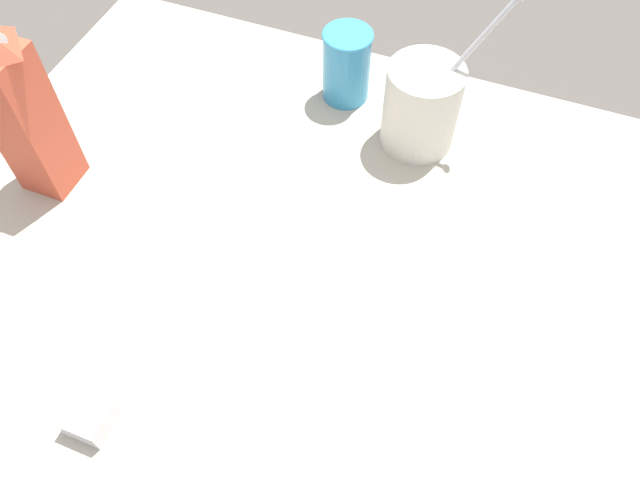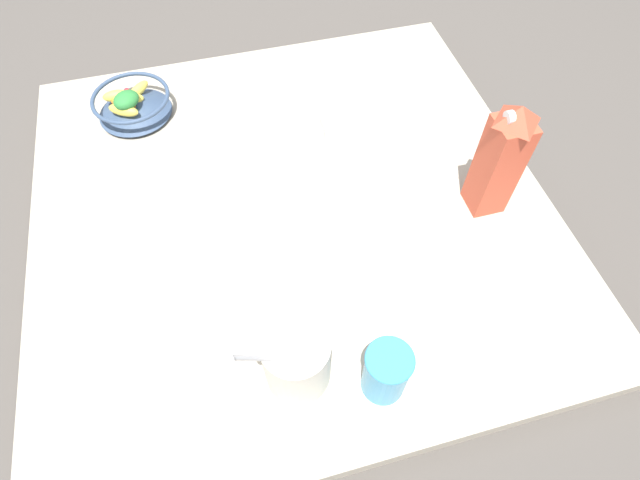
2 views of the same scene
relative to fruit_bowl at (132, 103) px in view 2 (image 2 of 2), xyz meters
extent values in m
plane|color=#4C4742|center=(0.37, 0.31, -0.09)|extent=(6.00, 6.00, 0.00)
cube|color=#B2A893|center=(0.37, 0.31, -0.06)|extent=(1.10, 1.10, 0.05)
cylinder|color=#384C6B|center=(0.00, 0.00, -0.03)|extent=(0.10, 0.10, 0.01)
cone|color=#384C6B|center=(0.00, 0.00, -0.01)|extent=(0.18, 0.18, 0.05)
torus|color=#384C6B|center=(0.00, 0.00, 0.02)|extent=(0.19, 0.19, 0.01)
ellipsoid|color=#EFD64C|center=(0.00, 0.00, 0.01)|extent=(0.03, 0.06, 0.03)
ellipsoid|color=#EFD64C|center=(0.03, -0.02, 0.01)|extent=(0.06, 0.08, 0.03)
ellipsoid|color=#EFD64C|center=(-0.04, 0.02, 0.01)|extent=(0.07, 0.06, 0.02)
ellipsoid|color=#EFD64C|center=(-0.02, -0.03, 0.01)|extent=(0.03, 0.06, 0.03)
cylinder|color=orange|center=(0.00, 0.01, 0.00)|extent=(0.04, 0.03, 0.01)
cylinder|color=orange|center=(0.00, -0.02, 0.00)|extent=(0.04, 0.05, 0.01)
cylinder|color=orange|center=(-0.02, 0.00, 0.00)|extent=(0.05, 0.04, 0.01)
sphere|color=red|center=(0.00, 0.01, 0.00)|extent=(0.01, 0.01, 0.01)
sphere|color=red|center=(0.01, -0.01, 0.00)|extent=(0.01, 0.01, 0.01)
sphere|color=red|center=(-0.04, -0.01, 0.00)|extent=(0.02, 0.02, 0.02)
sphere|color=red|center=(0.00, -0.03, 0.00)|extent=(0.01, 0.01, 0.01)
sphere|color=red|center=(-0.02, 0.01, 0.00)|extent=(0.01, 0.01, 0.01)
ellipsoid|color=#2D7F38|center=(0.02, -0.01, 0.03)|extent=(0.08, 0.08, 0.04)
cube|color=#CC4C33|center=(0.48, 0.71, 0.08)|extent=(0.07, 0.07, 0.23)
pyramid|color=#CC4C33|center=(0.48, 0.71, 0.21)|extent=(0.07, 0.07, 0.04)
cylinder|color=white|center=(0.48, 0.69, 0.21)|extent=(0.02, 0.01, 0.02)
cylinder|color=silver|center=(0.75, 0.24, 0.03)|extent=(0.11, 0.11, 0.14)
cylinder|color=white|center=(0.75, 0.24, 0.08)|extent=(0.10, 0.10, 0.02)
cylinder|color=silver|center=(0.77, 0.19, 0.12)|extent=(0.05, 0.10, 0.18)
ellipsoid|color=silver|center=(0.79, 0.14, 0.21)|extent=(0.02, 0.02, 0.01)
cylinder|color=#3893C6|center=(0.80, 0.37, 0.02)|extent=(0.07, 0.07, 0.12)
torus|color=#3893C6|center=(0.80, 0.37, 0.08)|extent=(0.08, 0.08, 0.01)
cube|color=silver|center=(0.18, 0.46, -0.02)|extent=(0.05, 0.05, 0.03)
cube|color=brown|center=(0.18, 0.46, -0.03)|extent=(0.04, 0.04, 0.02)
camera|label=1|loc=(0.05, 0.13, 0.67)|focal=35.00mm
camera|label=2|loc=(1.04, 0.20, 0.82)|focal=28.00mm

